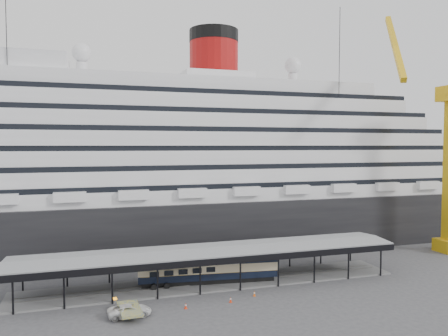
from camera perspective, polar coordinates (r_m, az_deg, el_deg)
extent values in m
plane|color=#3E3E41|center=(61.59, -0.20, -16.21)|extent=(200.00, 200.00, 0.00)
cube|color=black|center=(90.54, -6.22, -6.73)|extent=(130.00, 30.00, 10.00)
cylinder|color=#960C0C|center=(92.71, -1.34, 13.65)|extent=(10.00, 10.00, 9.00)
cylinder|color=black|center=(93.83, -1.34, 16.80)|extent=(10.10, 10.10, 2.50)
sphere|color=silver|center=(89.30, -18.11, 14.11)|extent=(3.60, 3.60, 3.60)
sphere|color=silver|center=(99.17, 8.98, 13.09)|extent=(3.60, 3.60, 3.60)
cube|color=slate|center=(66.10, -1.52, -14.75)|extent=(56.00, 8.00, 0.24)
cube|color=slate|center=(65.39, -1.34, -14.80)|extent=(54.00, 0.08, 0.10)
cube|color=slate|center=(66.72, -1.69, -14.43)|extent=(54.00, 0.08, 0.10)
cube|color=black|center=(60.74, -0.34, -12.09)|extent=(56.00, 0.18, 0.90)
cube|color=black|center=(69.13, -2.56, -10.23)|extent=(56.00, 0.18, 0.90)
cube|color=slate|center=(64.74, -1.52, -10.48)|extent=(56.00, 9.00, 0.24)
cylinder|color=black|center=(78.34, -26.30, 5.13)|extent=(0.12, 0.12, 47.21)
cube|color=gold|center=(94.38, 27.22, -8.99)|extent=(4.00, 4.00, 2.40)
cube|color=gold|center=(92.32, 21.43, 14.63)|extent=(11.42, 18.78, 16.80)
cylinder|color=black|center=(89.48, 14.72, 5.04)|extent=(0.12, 0.12, 47.21)
imported|color=silver|center=(55.42, -12.22, -17.73)|extent=(5.24, 2.63, 1.42)
cube|color=black|center=(65.81, -2.05, -14.42)|extent=(19.40, 4.42, 0.64)
cube|color=black|center=(65.57, -2.05, -13.74)|extent=(20.36, 4.89, 1.01)
cube|color=beige|center=(65.26, -2.05, -12.81)|extent=(20.36, 4.93, 1.19)
cube|color=black|center=(65.05, -2.05, -12.15)|extent=(20.36, 4.89, 0.37)
cube|color=red|center=(57.03, -5.02, -17.81)|extent=(0.42, 0.42, 0.03)
cone|color=red|center=(56.91, -5.02, -17.48)|extent=(0.35, 0.35, 0.69)
cylinder|color=white|center=(56.88, -5.02, -17.42)|extent=(0.22, 0.22, 0.13)
cube|color=red|center=(58.87, 0.87, -17.12)|extent=(0.45, 0.45, 0.03)
cone|color=red|center=(58.75, 0.87, -16.80)|extent=(0.38, 0.38, 0.70)
cylinder|color=white|center=(58.73, 0.87, -16.73)|extent=(0.22, 0.22, 0.14)
cube|color=#DC570C|center=(61.19, 3.98, -16.34)|extent=(0.40, 0.40, 0.03)
cone|color=#DC570C|center=(61.07, 3.98, -16.03)|extent=(0.34, 0.34, 0.68)
cylinder|color=white|center=(61.05, 3.98, -15.97)|extent=(0.22, 0.22, 0.13)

